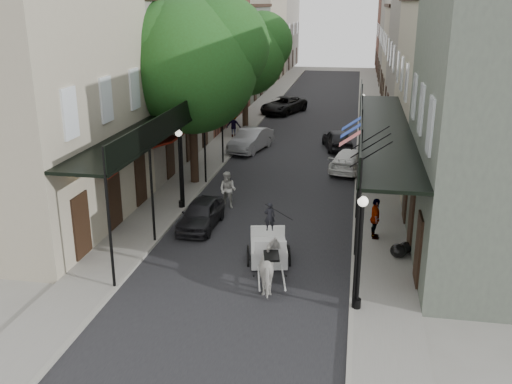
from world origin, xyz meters
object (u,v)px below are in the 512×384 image
at_px(tree_far, 250,51).
at_px(car_left_far, 284,105).
at_px(pedestrian_sidewalk_right, 375,219).
at_px(car_right_far, 337,139).
at_px(car_right_near, 351,160).
at_px(car_left_near, 201,214).
at_px(pedestrian_walking, 228,190).
at_px(carriage, 268,234).
at_px(tree_near, 199,60).
at_px(lamppost_left, 180,168).
at_px(pedestrian_sidewalk_left, 234,125).
at_px(horse, 272,268).
at_px(car_left_mid, 251,140).
at_px(lamppost_right_far, 362,123).
at_px(lamppost_right_near, 360,251).

bearing_deg(tree_far, car_left_far, 76.86).
bearing_deg(pedestrian_sidewalk_right, car_right_far, 3.62).
height_order(tree_far, car_right_near, tree_far).
height_order(tree_far, car_left_near, tree_far).
bearing_deg(pedestrian_walking, carriage, -49.14).
distance_m(carriage, pedestrian_sidewalk_right, 4.68).
xyz_separation_m(tree_far, car_left_near, (1.65, -20.18, -5.23)).
bearing_deg(car_right_near, car_left_far, -56.61).
relative_size(tree_near, lamppost_left, 2.60).
xyz_separation_m(tree_near, car_left_near, (1.60, -6.18, -5.88)).
distance_m(car_left_near, car_right_far, 15.88).
relative_size(tree_near, pedestrian_sidewalk_left, 5.60).
height_order(carriage, car_right_far, carriage).
bearing_deg(pedestrian_sidewalk_left, tree_far, -108.50).
bearing_deg(lamppost_left, car_left_near, -53.13).
bearing_deg(pedestrian_sidewalk_right, carriage, 117.00).
relative_size(horse, car_left_mid, 0.41).
height_order(tree_near, lamppost_left, tree_near).
height_order(horse, car_right_far, horse).
xyz_separation_m(lamppost_right_far, pedestrian_sidewalk_left, (-8.95, 2.93, -1.07)).
bearing_deg(pedestrian_sidewalk_left, car_left_mid, 111.30).
xyz_separation_m(lamppost_right_far, carriage, (-3.35, -16.64, -1.05)).
xyz_separation_m(carriage, car_right_far, (1.85, 17.64, -0.33)).
bearing_deg(carriage, lamppost_left, 124.68).
relative_size(tree_near, carriage, 3.73).
relative_size(pedestrian_sidewalk_left, pedestrian_sidewalk_right, 1.01).
bearing_deg(car_left_near, tree_near, 105.87).
distance_m(tree_far, car_right_far, 10.02).
xyz_separation_m(pedestrian_walking, car_right_far, (4.61, 12.37, -0.20)).
relative_size(pedestrian_sidewalk_right, car_left_near, 0.47).
xyz_separation_m(tree_near, lamppost_right_far, (8.30, 7.82, -4.44)).
relative_size(lamppost_left, lamppost_right_far, 1.00).
distance_m(lamppost_right_near, pedestrian_sidewalk_right, 5.93).
bearing_deg(car_right_far, car_left_mid, 1.86).
xyz_separation_m(lamppost_left, carriage, (4.85, -4.64, -1.05)).
relative_size(carriage, pedestrian_sidewalk_left, 1.50).
relative_size(car_left_mid, car_right_far, 1.12).
distance_m(lamppost_right_far, horse, 19.26).
xyz_separation_m(pedestrian_walking, pedestrian_sidewalk_right, (6.76, -2.83, 0.09)).
relative_size(carriage, car_right_near, 0.59).
distance_m(car_left_far, car_right_far, 13.28).
relative_size(pedestrian_walking, car_right_near, 0.40).
height_order(tree_near, pedestrian_walking, tree_near).
bearing_deg(horse, car_right_near, -110.55).
xyz_separation_m(pedestrian_walking, car_left_mid, (-0.95, 10.95, -0.15)).
relative_size(pedestrian_sidewalk_left, car_left_near, 0.48).
distance_m(pedestrian_sidewalk_left, car_left_far, 10.54).
bearing_deg(carriage, pedestrian_sidewalk_right, 19.83).
xyz_separation_m(carriage, car_right_near, (2.85, 12.64, -0.36)).
height_order(pedestrian_sidewalk_left, pedestrian_sidewalk_right, pedestrian_sidewalk_left).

